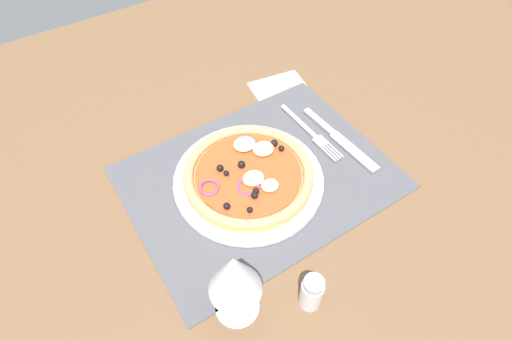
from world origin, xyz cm
name	(u,v)px	position (x,y,z in cm)	size (l,w,h in cm)	color
ground_plane	(259,182)	(0.00, 0.00, -1.20)	(190.00, 140.00, 2.40)	brown
placemat	(259,177)	(0.00, 0.00, 0.20)	(46.09, 34.76, 0.40)	#4C4C51
plate	(250,181)	(2.27, 0.39, 0.93)	(26.61, 26.61, 1.07)	white
pizza	(250,175)	(2.19, 0.29, 2.57)	(22.85, 22.85, 2.68)	tan
fork	(313,134)	(-14.52, -3.02, 0.62)	(2.30, 18.03, 0.44)	#B2B5BA
knife	(340,139)	(-18.13, 0.87, 0.65)	(2.65, 20.06, 0.62)	#B2B5BA
wine_glass	(234,276)	(15.61, 18.22, 10.35)	(7.20, 7.20, 14.90)	silver
napkin	(281,90)	(-17.35, -17.72, 0.18)	(11.88, 10.69, 0.36)	white
pepper_shaker	(312,292)	(6.40, 23.24, 3.25)	(3.20, 3.20, 6.70)	silver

